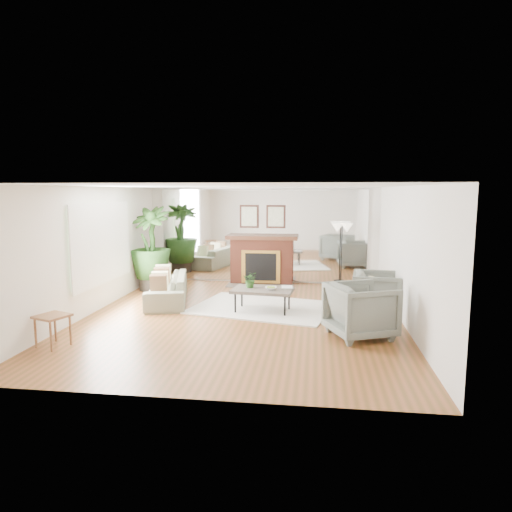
# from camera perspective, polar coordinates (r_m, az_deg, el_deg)

# --- Properties ---
(ground) EXTENTS (7.00, 7.00, 0.00)m
(ground) POSITION_cam_1_polar(r_m,az_deg,el_deg) (8.84, -1.81, -7.70)
(ground) COLOR brown
(ground) RESTS_ON ground
(wall_left) EXTENTS (0.02, 7.00, 2.50)m
(wall_left) POSITION_cam_1_polar(r_m,az_deg,el_deg) (9.53, -19.88, 0.65)
(wall_left) COLOR silver
(wall_left) RESTS_ON ground
(wall_right) EXTENTS (0.02, 7.00, 2.50)m
(wall_right) POSITION_cam_1_polar(r_m,az_deg,el_deg) (8.62, 18.16, -0.01)
(wall_right) COLOR silver
(wall_right) RESTS_ON ground
(wall_back) EXTENTS (6.00, 0.02, 2.50)m
(wall_back) POSITION_cam_1_polar(r_m,az_deg,el_deg) (12.02, 0.85, 2.59)
(wall_back) COLOR silver
(wall_back) RESTS_ON ground
(mirror_panel) EXTENTS (5.40, 0.04, 2.40)m
(mirror_panel) POSITION_cam_1_polar(r_m,az_deg,el_deg) (12.00, 0.84, 2.58)
(mirror_panel) COLOR silver
(mirror_panel) RESTS_ON wall_back
(window_panel) EXTENTS (0.04, 2.40, 1.50)m
(window_panel) POSITION_cam_1_polar(r_m,az_deg,el_deg) (9.86, -18.69, 1.53)
(window_panel) COLOR #B2E09E
(window_panel) RESTS_ON wall_left
(fireplace) EXTENTS (1.85, 0.83, 2.05)m
(fireplace) POSITION_cam_1_polar(r_m,az_deg,el_deg) (11.86, 0.72, -0.36)
(fireplace) COLOR maroon
(fireplace) RESTS_ON ground
(area_rug) EXTENTS (3.12, 2.53, 0.03)m
(area_rug) POSITION_cam_1_polar(r_m,az_deg,el_deg) (9.51, 0.78, -6.46)
(area_rug) COLOR silver
(area_rug) RESTS_ON ground
(coffee_table) EXTENTS (1.26, 0.82, 0.48)m
(coffee_table) POSITION_cam_1_polar(r_m,az_deg,el_deg) (9.11, 0.82, -4.38)
(coffee_table) COLOR #5B5348
(coffee_table) RESTS_ON ground
(sofa) EXTENTS (1.31, 2.22, 0.61)m
(sofa) POSITION_cam_1_polar(r_m,az_deg,el_deg) (10.15, -11.07, -4.00)
(sofa) COLOR gray
(sofa) RESTS_ON ground
(armchair_back) EXTENTS (1.02, 1.00, 0.84)m
(armchair_back) POSITION_cam_1_polar(r_m,az_deg,el_deg) (9.33, 14.86, -4.46)
(armchair_back) COLOR slate
(armchair_back) RESTS_ON ground
(armchair_front) EXTENTS (1.29, 1.28, 0.90)m
(armchair_front) POSITION_cam_1_polar(r_m,az_deg,el_deg) (7.80, 12.97, -6.63)
(armchair_front) COLOR slate
(armchair_front) RESTS_ON ground
(side_table) EXTENTS (0.57, 0.57, 0.51)m
(side_table) POSITION_cam_1_polar(r_m,az_deg,el_deg) (7.81, -24.11, -7.33)
(side_table) COLOR #8D5E38
(side_table) RESTS_ON ground
(potted_ficus) EXTENTS (1.15, 1.15, 2.04)m
(potted_ficus) POSITION_cam_1_polar(r_m,az_deg,el_deg) (11.38, -13.05, 1.26)
(potted_ficus) COLOR black
(potted_ficus) RESTS_ON ground
(floor_lamp) EXTENTS (0.52, 0.29, 1.61)m
(floor_lamp) POSITION_cam_1_polar(r_m,az_deg,el_deg) (11.56, 10.70, 2.86)
(floor_lamp) COLOR black
(floor_lamp) RESTS_ON ground
(tabletop_plant) EXTENTS (0.31, 0.27, 0.33)m
(tabletop_plant) POSITION_cam_1_polar(r_m,az_deg,el_deg) (9.20, -0.68, -2.97)
(tabletop_plant) COLOR #2F5720
(tabletop_plant) RESTS_ON coffee_table
(fruit_bowl) EXTENTS (0.24, 0.24, 0.06)m
(fruit_bowl) POSITION_cam_1_polar(r_m,az_deg,el_deg) (9.03, 1.88, -4.05)
(fruit_bowl) COLOR #8D5E38
(fruit_bowl) RESTS_ON coffee_table
(book) EXTENTS (0.24, 0.32, 0.02)m
(book) POSITION_cam_1_polar(r_m,az_deg,el_deg) (9.22, 3.23, -3.93)
(book) COLOR #8D5E38
(book) RESTS_ON coffee_table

